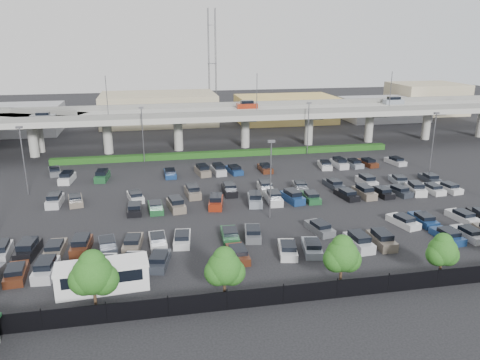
# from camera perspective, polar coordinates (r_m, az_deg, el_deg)

# --- Properties ---
(ground) EXTENTS (280.00, 280.00, 0.00)m
(ground) POSITION_cam_1_polar(r_m,az_deg,el_deg) (68.32, 1.96, -2.18)
(ground) COLOR black
(overpass) EXTENTS (150.00, 13.00, 15.80)m
(overpass) POSITION_cam_1_polar(r_m,az_deg,el_deg) (97.16, -2.37, 7.89)
(overpass) COLOR #999890
(overpass) RESTS_ON ground
(hedge) EXTENTS (66.00, 1.60, 1.10)m
(hedge) POSITION_cam_1_polar(r_m,az_deg,el_deg) (91.69, -1.54, 3.23)
(hedge) COLOR #123B11
(hedge) RESTS_ON ground
(fence) EXTENTS (70.00, 0.10, 2.00)m
(fence) POSITION_cam_1_polar(r_m,az_deg,el_deg) (43.54, 10.42, -13.09)
(fence) COLOR black
(fence) RESTS_ON ground
(tree_row) EXTENTS (65.07, 3.66, 5.94)m
(tree_row) POSITION_cam_1_polar(r_m,az_deg,el_deg) (43.77, 10.84, -9.06)
(tree_row) COLOR #332316
(tree_row) RESTS_ON ground
(shuttle_bus) EXTENTS (8.57, 3.53, 2.69)m
(shuttle_bus) POSITION_cam_1_polar(r_m,az_deg,el_deg) (45.90, -16.40, -11.07)
(shuttle_bus) COLOR white
(shuttle_bus) RESTS_ON ground
(parked_cars) EXTENTS (63.14, 41.69, 1.67)m
(parked_cars) POSITION_cam_1_polar(r_m,az_deg,el_deg) (64.06, 3.18, -2.96)
(parked_cars) COLOR #525559
(parked_cars) RESTS_ON ground
(light_poles) EXTENTS (66.90, 48.38, 10.30)m
(light_poles) POSITION_cam_1_polar(r_m,az_deg,el_deg) (67.64, -1.78, 3.14)
(light_poles) COLOR #4F4F54
(light_poles) RESTS_ON ground
(distant_buildings) EXTENTS (138.00, 24.00, 9.00)m
(distant_buildings) POSITION_cam_1_polar(r_m,az_deg,el_deg) (128.88, 1.17, 8.75)
(distant_buildings) COLOR gray
(distant_buildings) RESTS_ON ground
(comm_tower) EXTENTS (2.40, 2.40, 30.00)m
(comm_tower) POSITION_cam_1_polar(r_m,az_deg,el_deg) (138.22, -3.41, 14.24)
(comm_tower) COLOR #4F4F54
(comm_tower) RESTS_ON ground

